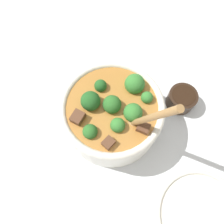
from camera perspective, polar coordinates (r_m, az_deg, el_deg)
ground_plane at (r=0.54m, az=0.00°, el=-2.67°), size 4.00×4.00×0.00m
stew_bowl at (r=0.49m, az=0.08°, el=-0.29°), size 0.23×0.22×0.26m
condiment_bowl at (r=0.57m, az=17.74°, el=3.34°), size 0.07×0.07×0.04m
empty_plate at (r=0.54m, az=22.27°, el=-23.97°), size 0.20×0.20×0.02m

